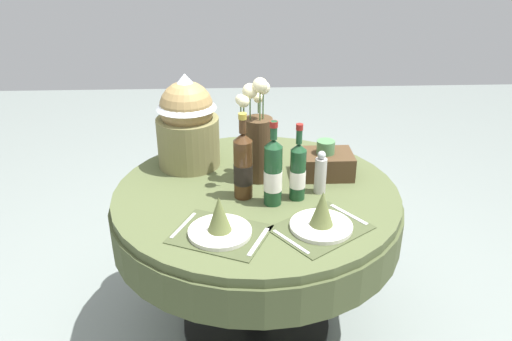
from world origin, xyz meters
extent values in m
plane|color=gray|center=(0.00, 0.00, 0.00)|extent=(8.00, 8.00, 0.00)
cylinder|color=#4C5633|center=(0.00, 0.00, 0.74)|extent=(1.24, 1.24, 0.04)
cylinder|color=#464F2E|center=(0.00, 0.00, 0.63)|extent=(1.27, 1.27, 0.17)
cylinder|color=black|center=(0.00, 0.00, 0.37)|extent=(0.12, 0.12, 0.69)
cylinder|color=black|center=(0.00, 0.00, 0.01)|extent=(0.72, 0.72, 0.03)
cube|color=#41492B|center=(-0.15, -0.34, 0.76)|extent=(0.42, 0.38, 0.00)
cylinder|color=silver|center=(-0.15, -0.34, 0.77)|extent=(0.24, 0.24, 0.02)
cone|color=#606B38|center=(-0.15, -0.34, 0.85)|extent=(0.09, 0.09, 0.14)
cube|color=silver|center=(-0.29, -0.28, 0.76)|extent=(0.09, 0.18, 0.00)
cube|color=silver|center=(-0.01, -0.41, 0.76)|extent=(0.09, 0.18, 0.00)
cube|color=#41492B|center=(0.23, -0.32, 0.76)|extent=(0.43, 0.41, 0.00)
cylinder|color=silver|center=(0.23, -0.32, 0.77)|extent=(0.24, 0.24, 0.02)
cone|color=#606B38|center=(0.23, -0.32, 0.85)|extent=(0.09, 0.09, 0.14)
cube|color=silver|center=(0.11, -0.41, 0.76)|extent=(0.12, 0.16, 0.00)
cube|color=silver|center=(0.36, -0.23, 0.76)|extent=(0.12, 0.16, 0.00)
cylinder|color=#47331E|center=(0.01, 0.11, 0.90)|extent=(0.12, 0.12, 0.29)
sphere|color=beige|center=(-0.05, 0.03, 1.15)|extent=(0.05, 0.05, 0.05)
cylinder|color=#4C7038|center=(-0.05, 0.03, 1.09)|extent=(0.01, 0.01, 0.09)
sphere|color=beige|center=(-0.02, 0.10, 1.17)|extent=(0.06, 0.06, 0.06)
cylinder|color=#4C7038|center=(-0.02, 0.10, 1.10)|extent=(0.01, 0.01, 0.10)
sphere|color=beige|center=(0.03, 0.11, 1.19)|extent=(0.06, 0.06, 0.06)
cylinder|color=#4C7038|center=(0.03, 0.11, 1.11)|extent=(0.01, 0.01, 0.12)
sphere|color=beige|center=(0.02, 0.09, 1.20)|extent=(0.06, 0.06, 0.06)
cylinder|color=#4C7038|center=(0.02, 0.09, 1.11)|extent=(0.01, 0.01, 0.13)
sphere|color=beige|center=(-0.06, 0.15, 1.12)|extent=(0.05, 0.05, 0.05)
cylinder|color=#4C7038|center=(-0.06, 0.15, 1.08)|extent=(0.01, 0.01, 0.06)
sphere|color=beige|center=(0.02, 0.18, 1.12)|extent=(0.04, 0.04, 0.04)
cylinder|color=#4C7038|center=(0.02, 0.18, 1.08)|extent=(0.01, 0.01, 0.06)
cylinder|color=#194223|center=(0.17, -0.08, 0.87)|extent=(0.07, 0.07, 0.22)
cylinder|color=silver|center=(0.17, -0.08, 0.85)|extent=(0.07, 0.07, 0.08)
cone|color=#194223|center=(0.17, -0.08, 0.99)|extent=(0.07, 0.07, 0.03)
cylinder|color=#194223|center=(0.17, -0.08, 1.05)|extent=(0.03, 0.03, 0.08)
cylinder|color=maroon|center=(0.17, -0.08, 1.08)|extent=(0.03, 0.03, 0.02)
cylinder|color=#194223|center=(0.06, -0.12, 0.89)|extent=(0.07, 0.07, 0.26)
cylinder|color=silver|center=(0.06, -0.12, 0.86)|extent=(0.08, 0.08, 0.09)
cone|color=#194223|center=(0.06, -0.12, 1.03)|extent=(0.07, 0.07, 0.03)
cylinder|color=#194223|center=(0.06, -0.12, 1.08)|extent=(0.03, 0.03, 0.07)
cylinder|color=maroon|center=(0.06, -0.12, 1.11)|extent=(0.03, 0.03, 0.02)
cylinder|color=#422814|center=(-0.06, -0.05, 0.89)|extent=(0.08, 0.08, 0.26)
cylinder|color=black|center=(-0.06, -0.05, 0.86)|extent=(0.08, 0.08, 0.09)
cone|color=#422814|center=(-0.06, -0.05, 1.03)|extent=(0.08, 0.08, 0.04)
cylinder|color=#422814|center=(-0.06, -0.05, 1.09)|extent=(0.03, 0.03, 0.08)
cylinder|color=#B29933|center=(-0.06, -0.05, 1.12)|extent=(0.03, 0.03, 0.02)
cylinder|color=#B7B2AD|center=(0.27, -0.03, 0.84)|extent=(0.05, 0.05, 0.16)
sphere|color=#B7B7BC|center=(0.27, -0.03, 0.93)|extent=(0.04, 0.04, 0.04)
cylinder|color=olive|center=(-0.31, 0.28, 0.87)|extent=(0.29, 0.29, 0.23)
sphere|color=#9E7F4C|center=(-0.31, 0.28, 1.04)|extent=(0.25, 0.25, 0.25)
cone|color=silver|center=(-0.31, 0.28, 1.12)|extent=(0.28, 0.28, 0.16)
cube|color=#47331E|center=(0.32, 0.13, 0.81)|extent=(0.25, 0.18, 0.11)
cylinder|color=#4C7F4C|center=(0.32, 0.13, 0.90)|extent=(0.08, 0.08, 0.06)
camera|label=1|loc=(-0.09, -1.98, 1.82)|focal=36.11mm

